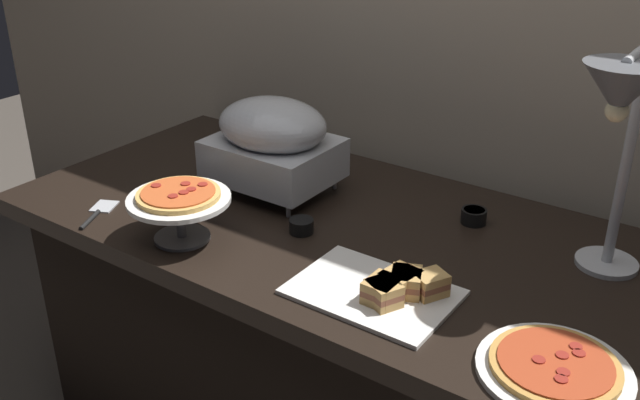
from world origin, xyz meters
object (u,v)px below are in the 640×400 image
chafing_dish (273,141)px  serving_spatula (98,213)px  sandwich_platter (388,289)px  pizza_plate_front (554,368)px  pizza_plate_center (179,202)px  sauce_cup_near (301,225)px  heat_lamp (621,114)px  sauce_cup_far (474,216)px

chafing_dish → serving_spatula: (-0.29, -0.39, -0.15)m
sandwich_platter → serving_spatula: sandwich_platter is taller
serving_spatula → pizza_plate_front: bearing=2.7°
pizza_plate_center → sauce_cup_near: bearing=41.8°
chafing_dish → sandwich_platter: bearing=-28.1°
heat_lamp → pizza_plate_front: bearing=-84.0°
heat_lamp → pizza_plate_center: 0.99m
chafing_dish → sauce_cup_far: bearing=14.4°
heat_lamp → sauce_cup_near: bearing=-168.7°
sauce_cup_near → heat_lamp: bearing=11.3°
heat_lamp → serving_spatula: 1.29m
heat_lamp → sauce_cup_far: heat_lamp is taller
sauce_cup_near → pizza_plate_center: bearing=-138.2°
sandwich_platter → serving_spatula: (-0.83, -0.10, -0.02)m
sandwich_platter → serving_spatula: 0.83m
chafing_dish → sandwich_platter: chafing_dish is taller
chafing_dish → pizza_plate_center: 0.36m
chafing_dish → sauce_cup_near: bearing=-36.6°
pizza_plate_front → sauce_cup_near: size_ratio=4.61×
sandwich_platter → serving_spatula: bearing=-173.3°
heat_lamp → sauce_cup_near: size_ratio=8.53×
pizza_plate_front → pizza_plate_center: (-0.92, -0.03, 0.09)m
chafing_dish → pizza_plate_front: 0.98m
pizza_plate_front → sandwich_platter: bearing=173.8°
pizza_plate_center → sauce_cup_near: 0.31m
heat_lamp → serving_spatula: heat_lamp is taller
sandwich_platter → sauce_cup_near: size_ratio=5.60×
sauce_cup_far → sauce_cup_near: bearing=-137.9°
sauce_cup_far → pizza_plate_front: bearing=-51.6°
sauce_cup_far → sandwich_platter: bearing=-90.3°
pizza_plate_front → sandwich_platter: sandwich_platter is taller
pizza_plate_front → sauce_cup_far: (-0.37, 0.47, 0.01)m
chafing_dish → sauce_cup_far: chafing_dish is taller
sandwich_platter → pizza_plate_center: bearing=-173.1°
pizza_plate_front → sauce_cup_near: (-0.70, 0.17, 0.01)m
pizza_plate_center → serving_spatula: 0.30m
heat_lamp → pizza_plate_front: size_ratio=1.85×
pizza_plate_front → heat_lamp: bearing=96.0°
heat_lamp → pizza_plate_front: heat_lamp is taller
pizza_plate_center → sauce_cup_far: 0.74m
pizza_plate_center → heat_lamp: bearing=20.3°
pizza_plate_center → chafing_dish: bearing=89.0°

